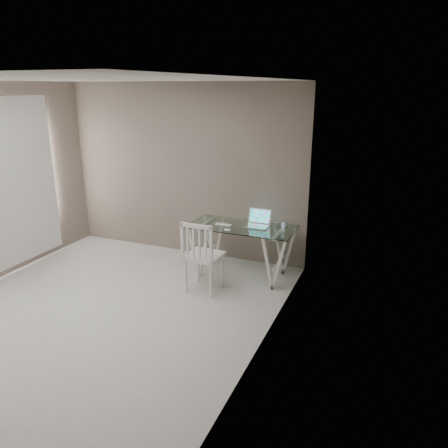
% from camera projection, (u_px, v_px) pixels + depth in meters
% --- Properties ---
extents(room, '(4.50, 4.52, 2.71)m').
position_uv_depth(room, '(85.00, 172.00, 4.84)').
color(room, '#B9B7B2').
rests_on(room, ground).
extents(desk, '(1.50, 0.70, 0.75)m').
position_uv_depth(desk, '(242.00, 250.00, 6.25)').
color(desk, silver).
rests_on(desk, ground).
extents(chair, '(0.46, 0.46, 0.99)m').
position_uv_depth(chair, '(201.00, 254.00, 5.69)').
color(chair, silver).
rests_on(chair, ground).
extents(laptop, '(0.33, 0.31, 0.22)m').
position_uv_depth(laptop, '(258.00, 222.00, 6.15)').
color(laptop, '#B4B4B8').
rests_on(laptop, desk).
extents(keyboard, '(0.26, 0.11, 0.01)m').
position_uv_depth(keyboard, '(223.00, 225.00, 6.20)').
color(keyboard, silver).
rests_on(keyboard, desk).
extents(mouse, '(0.10, 0.06, 0.03)m').
position_uv_depth(mouse, '(227.00, 230.00, 5.93)').
color(mouse, white).
rests_on(mouse, desk).
extents(phone_dock, '(0.07, 0.07, 0.12)m').
position_uv_depth(phone_dock, '(283.00, 228.00, 5.96)').
color(phone_dock, white).
rests_on(phone_dock, desk).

